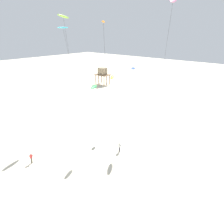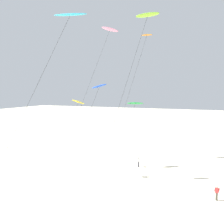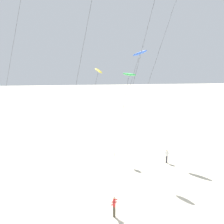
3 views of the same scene
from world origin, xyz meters
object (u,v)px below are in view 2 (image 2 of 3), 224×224
object	(u,v)px
kite_green	(135,104)
kite_yellow	(78,103)
kite_pink	(109,30)
kite_cyan	(69,17)
kite_flyer_nearest	(217,193)
kite_orange	(145,43)
kite_blue	(99,87)
kite_flyer_middle	(139,162)
kite_lime	(147,16)

from	to	relation	value
kite_green	kite_yellow	bearing A→B (deg)	108.85
kite_pink	kite_yellow	bearing A→B (deg)	-179.87
kite_cyan	kite_flyer_nearest	bearing A→B (deg)	-60.10
kite_orange	kite_blue	size ratio (longest dim) A/B	1.52
kite_orange	kite_yellow	distance (m)	13.04
kite_pink	kite_green	distance (m)	17.21
kite_flyer_nearest	kite_flyer_middle	xyz separation A→B (m)	(8.14, 11.53, 0.00)
kite_flyer_nearest	kite_green	bearing A→B (deg)	72.98
kite_flyer_middle	kite_green	bearing A→B (deg)	-170.51
kite_pink	kite_flyer_nearest	bearing A→B (deg)	-123.43
kite_cyan	kite_pink	bearing A→B (deg)	12.20
kite_blue	kite_yellow	world-z (taller)	kite_blue
kite_pink	kite_yellow	xyz separation A→B (m)	(-11.44, -0.03, -12.52)
kite_cyan	kite_pink	world-z (taller)	kite_pink
kite_orange	kite_green	xyz separation A→B (m)	(-2.79, 0.50, -8.77)
kite_lime	kite_green	size ratio (longest dim) A/B	2.00
kite_yellow	kite_lime	size ratio (longest dim) A/B	0.52
kite_orange	kite_green	world-z (taller)	kite_orange
kite_orange	kite_cyan	size ratio (longest dim) A/B	1.03
kite_pink	kite_green	size ratio (longest dim) A/B	2.22
kite_cyan	kite_flyer_middle	world-z (taller)	kite_cyan
kite_blue	kite_cyan	xyz separation A→B (m)	(-14.16, -3.61, 6.59)
kite_green	kite_flyer_nearest	xyz separation A→B (m)	(-3.28, -10.72, -9.63)
kite_green	kite_flyer_nearest	distance (m)	14.78
kite_cyan	kite_green	xyz separation A→B (m)	(11.33, -3.28, -9.04)
kite_blue	kite_lime	distance (m)	13.91
kite_yellow	kite_cyan	bearing A→B (deg)	-153.59
kite_blue	kite_orange	bearing A→B (deg)	-90.27
kite_blue	kite_cyan	bearing A→B (deg)	-165.70
kite_yellow	kite_lime	world-z (taller)	kite_lime
kite_flyer_nearest	kite_flyer_middle	size ratio (longest dim) A/B	1.00
kite_pink	kite_orange	bearing A→B (deg)	-126.58
kite_yellow	kite_flyer_middle	xyz separation A→B (m)	(7.46, -6.80, -9.75)
kite_lime	kite_orange	bearing A→B (deg)	17.36
kite_flyer_nearest	kite_lime	bearing A→B (deg)	91.64
kite_cyan	kite_pink	size ratio (longest dim) A/B	0.83
kite_green	kite_flyer_nearest	bearing A→B (deg)	-107.02
kite_yellow	kite_lime	bearing A→B (deg)	-95.19
kite_blue	kite_cyan	world-z (taller)	kite_cyan
kite_yellow	kite_green	bearing A→B (deg)	-71.15
kite_blue	kite_lime	xyz separation A→B (m)	(-6.34, -9.37, 8.10)
kite_cyan	kite_blue	bearing A→B (deg)	14.30
kite_yellow	kite_orange	bearing A→B (deg)	-56.41
kite_orange	kite_yellow	xyz separation A→B (m)	(-5.39, 8.12, -8.66)
kite_orange	kite_flyer_middle	world-z (taller)	kite_orange
kite_orange	kite_flyer_nearest	world-z (taller)	kite_orange
kite_orange	kite_lime	xyz separation A→B (m)	(-6.31, -1.97, 1.78)
kite_cyan	kite_orange	bearing A→B (deg)	-15.00
kite_lime	kite_flyer_middle	bearing A→B (deg)	21.43
kite_yellow	kite_green	distance (m)	8.05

